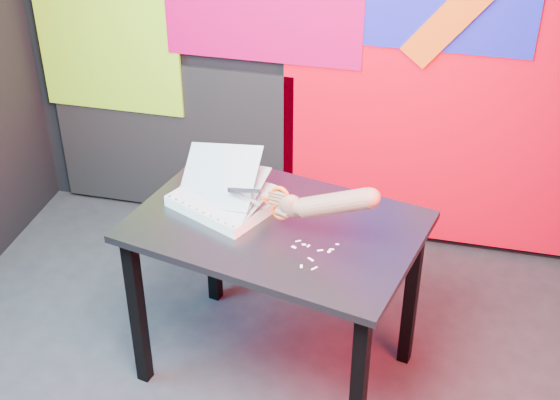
# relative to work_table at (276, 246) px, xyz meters

# --- Properties ---
(room) EXTENTS (3.01, 3.01, 2.71)m
(room) POSITION_rel_work_table_xyz_m (-0.07, -0.42, 0.71)
(room) COLOR #252428
(room) RESTS_ON ground
(backdrop) EXTENTS (2.88, 0.05, 2.08)m
(backdrop) POSITION_rel_work_table_xyz_m (-0.01, 1.05, 0.31)
(backdrop) COLOR #F30019
(backdrop) RESTS_ON ground
(work_table) EXTENTS (1.19, 0.92, 0.75)m
(work_table) POSITION_rel_work_table_xyz_m (0.00, 0.00, 0.00)
(work_table) COLOR black
(work_table) RESTS_ON ground
(printout_stack) EXTENTS (0.44, 0.40, 0.28)m
(printout_stack) POSITION_rel_work_table_xyz_m (-0.23, 0.06, 0.13)
(printout_stack) COLOR beige
(printout_stack) RESTS_ON work_table
(scissors) EXTENTS (0.25, 0.06, 0.14)m
(scissors) POSITION_rel_work_table_xyz_m (0.01, -0.05, 0.23)
(scissors) COLOR silver
(scissors) RESTS_ON printout_stack
(hand_forearm) EXTENTS (0.40, 0.13, 0.20)m
(hand_forearm) POSITION_rel_work_table_xyz_m (0.21, -0.09, 0.28)
(hand_forearm) COLOR brown
(hand_forearm) RESTS_ON work_table
(paper_clippings) EXTENTS (0.17, 0.17, 0.00)m
(paper_clippings) POSITION_rel_work_table_xyz_m (0.17, -0.15, 0.11)
(paper_clippings) COLOR white
(paper_clippings) RESTS_ON work_table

